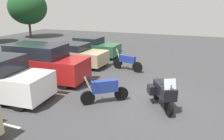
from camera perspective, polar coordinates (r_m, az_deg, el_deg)
ground at (r=9.43m, az=10.83°, el=-9.11°), size 44.00×44.00×0.10m
motorcycle_touring at (r=8.95m, az=13.30°, el=-5.62°), size 1.98×1.32×1.44m
motorcycle_second at (r=13.68m, az=3.97°, el=2.14°), size 0.80×2.07×1.31m
motorcycle_third at (r=9.18m, az=-1.99°, el=-5.17°), size 1.37×1.74×1.24m
parking_stripes at (r=10.72m, az=-26.93°, el=-7.16°), size 20.91×4.68×0.01m
car_red at (r=12.36m, az=-17.77°, el=1.79°), size 2.01×4.76×1.98m
car_tan at (r=15.01m, az=-9.70°, el=4.04°), size 2.08×4.40×1.51m
car_green at (r=17.50m, az=-5.46°, el=6.02°), size 2.03×4.47×1.51m
tree_center at (r=29.02m, az=-21.26°, el=15.05°), size 4.54×4.54×5.62m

